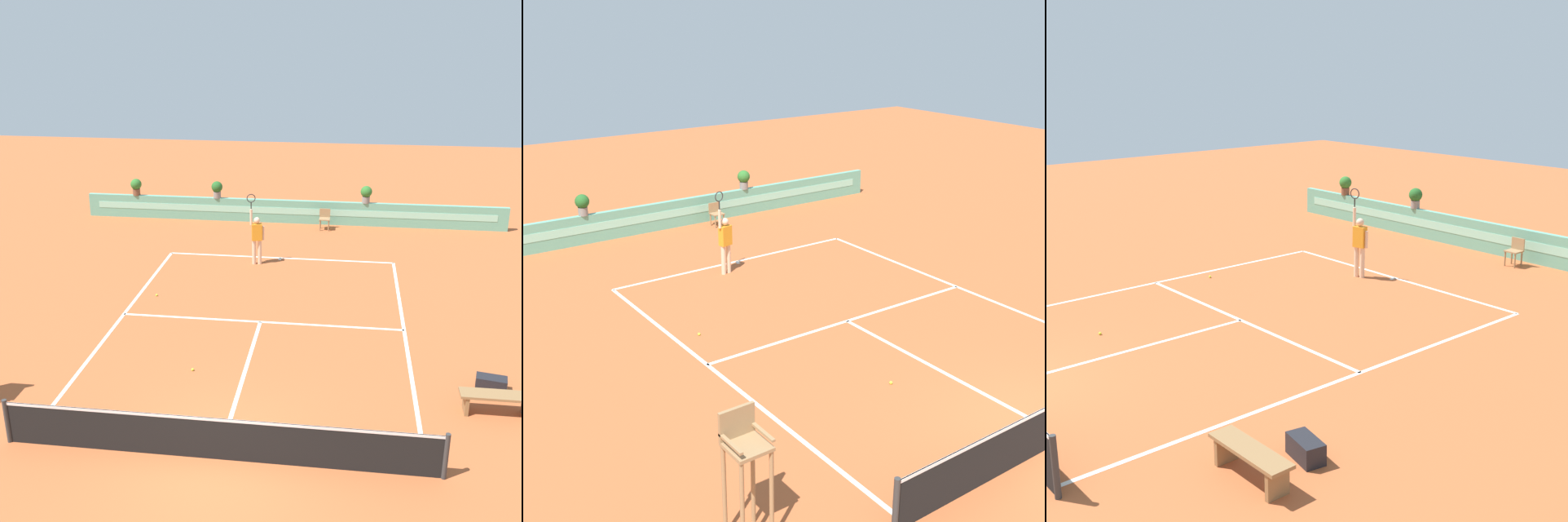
% 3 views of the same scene
% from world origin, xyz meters
% --- Properties ---
extents(ground_plane, '(60.00, 60.00, 0.00)m').
position_xyz_m(ground_plane, '(0.00, 6.00, 0.00)').
color(ground_plane, '#B2562D').
extents(court_lines, '(8.32, 11.94, 0.01)m').
position_xyz_m(court_lines, '(0.00, 6.72, 0.00)').
color(court_lines, white).
rests_on(court_lines, ground).
extents(net, '(8.92, 0.10, 1.00)m').
position_xyz_m(net, '(0.00, 0.00, 0.51)').
color(net, '#333333').
rests_on(net, ground).
extents(back_wall_barrier, '(18.00, 0.21, 1.00)m').
position_xyz_m(back_wall_barrier, '(0.00, 16.39, 0.50)').
color(back_wall_barrier, '#60A88E').
rests_on(back_wall_barrier, ground).
extents(ball_kid_chair, '(0.44, 0.44, 0.85)m').
position_xyz_m(ball_kid_chair, '(1.46, 15.66, 0.48)').
color(ball_kid_chair, '#99754C').
rests_on(ball_kid_chair, ground).
extents(bench_courtside, '(1.60, 0.44, 0.51)m').
position_xyz_m(bench_courtside, '(5.81, 2.40, 0.38)').
color(bench_courtside, olive).
rests_on(bench_courtside, ground).
extents(gear_bag, '(0.76, 0.49, 0.36)m').
position_xyz_m(gear_bag, '(5.91, 3.40, 0.18)').
color(gear_bag, black).
rests_on(gear_bag, ground).
extents(tennis_player, '(0.61, 0.29, 2.58)m').
position_xyz_m(tennis_player, '(-0.77, 11.18, 1.05)').
color(tennis_player, beige).
rests_on(tennis_player, ground).
extents(tennis_ball_near_baseline, '(0.07, 0.07, 0.07)m').
position_xyz_m(tennis_ball_near_baseline, '(-3.52, 7.85, 0.03)').
color(tennis_ball_near_baseline, '#CCE033').
rests_on(tennis_ball_near_baseline, ground).
extents(tennis_ball_mid_court, '(0.07, 0.07, 0.07)m').
position_xyz_m(tennis_ball_mid_court, '(-1.31, 3.38, 0.03)').
color(tennis_ball_mid_court, '#CCE033').
rests_on(tennis_ball_mid_court, ground).
extents(potted_plant_right, '(0.48, 0.48, 0.72)m').
position_xyz_m(potted_plant_right, '(3.14, 16.39, 1.41)').
color(potted_plant_right, gray).
rests_on(potted_plant_right, back_wall_barrier).
extents(potted_plant_left, '(0.48, 0.48, 0.72)m').
position_xyz_m(potted_plant_left, '(-3.23, 16.39, 1.41)').
color(potted_plant_left, gray).
rests_on(potted_plant_left, back_wall_barrier).
extents(potted_plant_far_left, '(0.48, 0.48, 0.72)m').
position_xyz_m(potted_plant_far_left, '(-6.83, 16.39, 1.41)').
color(potted_plant_far_left, brown).
rests_on(potted_plant_far_left, back_wall_barrier).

